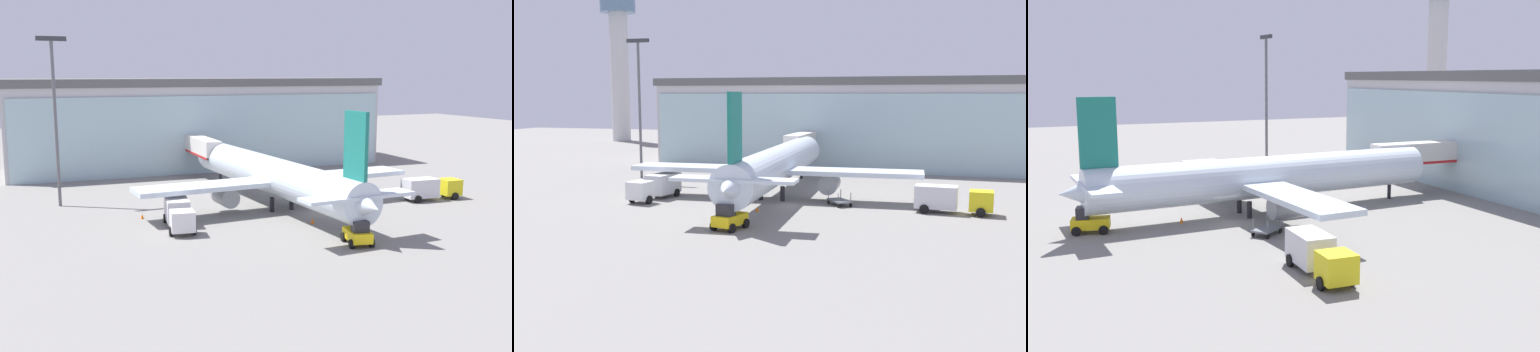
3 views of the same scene
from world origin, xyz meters
The scene contains 12 objects.
ground centered at (0.00, 0.00, 0.00)m, with size 240.00×240.00×0.00m, color gray.
terminal_building centered at (-0.01, 36.70, 7.05)m, with size 59.84×17.78×14.10m.
jet_bridge centered at (-3.44, 25.61, 4.57)m, with size 2.69×13.38×5.95m.
control_tower centered at (-60.83, 74.39, 21.99)m, with size 8.91×8.91×35.87m.
apron_light_mast centered at (-23.92, 14.63, 11.21)m, with size 3.20×0.40×18.92m.
airplane centered at (-1.87, 4.60, 3.59)m, with size 32.32×39.27×11.73m.
catering_truck centered at (-14.32, -0.19, 1.47)m, with size 3.46×7.56×2.65m.
fuel_truck centered at (16.87, 0.34, 1.47)m, with size 7.44×2.92×2.65m.
baggage_cart centered at (5.83, 1.45, 0.50)m, with size 2.94×3.21×1.50m.
pushback_tug centered at (-1.49, -12.19, 0.97)m, with size 2.80×3.53×2.30m.
safety_cone_nose centered at (-1.48, -3.99, 0.28)m, with size 0.36×0.36×0.55m, color orange.
safety_cone_wingtip centered at (-16.77, 4.90, 0.28)m, with size 0.36×0.36×0.55m, color orange.
Camera 2 is at (15.53, -59.60, 11.50)m, focal length 42.00 mm.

